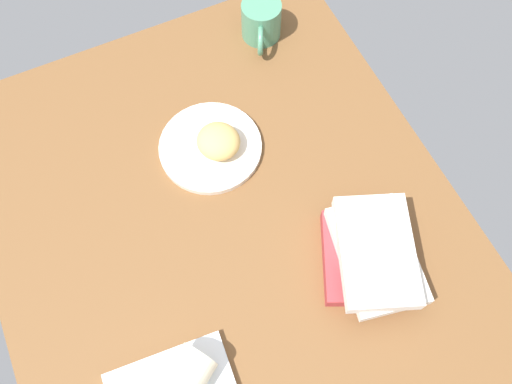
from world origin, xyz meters
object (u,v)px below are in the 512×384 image
object	(u,v)px
scone_pastry	(218,141)
book_stack	(371,255)
round_plate	(210,147)
coffee_mug	(261,21)

from	to	relation	value
scone_pastry	book_stack	size ratio (longest dim) A/B	0.37
round_plate	coffee_mug	world-z (taller)	coffee_mug
round_plate	scone_pastry	distance (cm)	3.87
book_stack	coffee_mug	xyz separation A→B (cm)	(58.56, -5.36, 0.18)
round_plate	coffee_mug	bearing A→B (deg)	-44.34
book_stack	coffee_mug	size ratio (longest dim) A/B	1.87
book_stack	coffee_mug	bearing A→B (deg)	-5.23
book_stack	coffee_mug	world-z (taller)	coffee_mug
scone_pastry	round_plate	bearing A→B (deg)	50.47
scone_pastry	book_stack	distance (cm)	37.59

